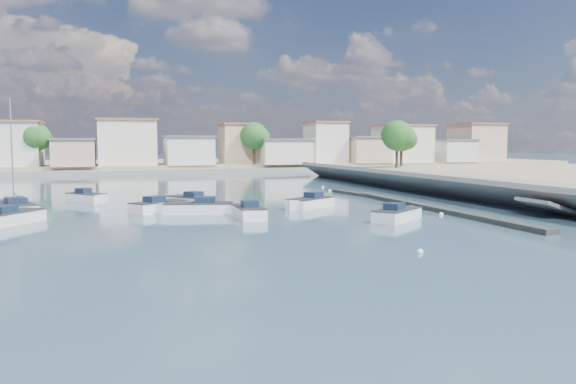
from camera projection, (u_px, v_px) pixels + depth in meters
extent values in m
plane|color=#2E4B5D|center=(257.00, 185.00, 71.67)|extent=(400.00, 400.00, 0.00)
cube|color=slate|center=(525.00, 192.00, 51.41)|extent=(5.00, 90.00, 1.80)
cube|color=slate|center=(485.00, 194.00, 50.12)|extent=(4.17, 90.00, 2.86)
cube|color=slate|center=(560.00, 211.00, 41.56)|extent=(5.31, 3.50, 1.94)
cube|color=black|center=(433.00, 208.00, 45.21)|extent=(1.00, 26.00, 0.35)
cube|color=black|center=(355.00, 194.00, 58.37)|extent=(2.00, 8.05, 0.30)
cube|color=gray|center=(198.00, 165.00, 121.07)|extent=(160.00, 40.00, 1.40)
cube|color=slate|center=(215.00, 171.00, 101.12)|extent=(160.00, 2.50, 0.80)
cube|color=silver|center=(13.00, 144.00, 97.28)|extent=(9.00, 9.00, 7.50)
cube|color=#99513D|center=(12.00, 122.00, 96.93)|extent=(9.54, 9.54, 0.35)
cube|color=tan|center=(74.00, 153.00, 97.52)|extent=(7.00, 8.00, 4.50)
cube|color=#595960|center=(74.00, 139.00, 97.31)|extent=(7.42, 8.48, 0.35)
cube|color=beige|center=(127.00, 143.00, 101.94)|extent=(10.00, 9.00, 8.00)
cube|color=#99513D|center=(127.00, 120.00, 101.58)|extent=(10.60, 9.54, 0.35)
cube|color=silver|center=(189.00, 151.00, 104.38)|extent=(8.50, 8.50, 5.00)
cube|color=#595960|center=(189.00, 137.00, 104.15)|extent=(9.01, 9.01, 0.35)
cube|color=tan|center=(238.00, 144.00, 110.09)|extent=(6.50, 7.50, 7.50)
cube|color=#99513D|center=(238.00, 124.00, 109.75)|extent=(6.89, 7.95, 0.35)
cube|color=beige|center=(283.00, 152.00, 108.79)|extent=(9.50, 9.00, 4.50)
cube|color=#595960|center=(283.00, 140.00, 108.58)|extent=(10.07, 9.54, 0.35)
cube|color=silver|center=(325.00, 143.00, 114.46)|extent=(7.00, 8.00, 8.00)
cube|color=#99513D|center=(326.00, 122.00, 114.10)|extent=(7.42, 8.48, 0.35)
cube|color=tan|center=(365.00, 150.00, 115.06)|extent=(8.00, 9.00, 5.00)
cube|color=#595960|center=(365.00, 137.00, 114.83)|extent=(8.48, 9.54, 0.35)
cube|color=beige|center=(402.00, 144.00, 118.58)|extent=(10.50, 8.50, 7.50)
cube|color=#99513D|center=(403.00, 126.00, 118.23)|extent=(11.13, 9.01, 0.35)
cube|color=silver|center=(453.00, 151.00, 120.07)|extent=(7.50, 7.50, 4.50)
cube|color=#595960|center=(453.00, 140.00, 119.86)|extent=(7.95, 7.95, 0.35)
cube|color=tan|center=(476.00, 143.00, 125.14)|extent=(9.00, 9.50, 8.00)
cube|color=#99513D|center=(477.00, 124.00, 124.78)|extent=(9.54, 10.07, 0.35)
cylinder|color=#38281E|center=(37.00, 157.00, 95.79)|extent=(0.44, 0.44, 3.38)
sphere|color=#1A4115|center=(36.00, 137.00, 95.50)|extent=(4.80, 4.80, 4.80)
sphere|color=#1A4115|center=(41.00, 138.00, 95.22)|extent=(3.60, 3.60, 3.60)
sphere|color=#1A4115|center=(31.00, 136.00, 95.69)|extent=(3.30, 3.30, 3.30)
cylinder|color=#38281E|center=(144.00, 157.00, 104.00)|extent=(0.44, 0.44, 2.93)
sphere|color=#1A4115|center=(144.00, 141.00, 103.75)|extent=(4.16, 4.16, 4.16)
sphere|color=#1A4115|center=(148.00, 142.00, 103.50)|extent=(3.12, 3.12, 3.12)
sphere|color=#1A4115|center=(140.00, 140.00, 103.92)|extent=(2.86, 2.86, 2.86)
cylinder|color=#38281E|center=(254.00, 155.00, 106.10)|extent=(0.44, 0.44, 3.60)
sphere|color=#1A4115|center=(254.00, 136.00, 105.79)|extent=(5.12, 5.12, 5.12)
sphere|color=#1A4115|center=(260.00, 137.00, 105.49)|extent=(3.84, 3.84, 3.84)
sphere|color=#1A4115|center=(249.00, 135.00, 106.00)|extent=(3.52, 3.52, 3.52)
cylinder|color=#38281E|center=(327.00, 155.00, 113.72)|extent=(0.44, 0.44, 3.15)
sphere|color=#1A4115|center=(327.00, 140.00, 113.45)|extent=(4.48, 4.48, 4.48)
sphere|color=#1A4115|center=(332.00, 141.00, 113.19)|extent=(3.36, 3.36, 3.36)
sphere|color=#1A4115|center=(323.00, 139.00, 113.63)|extent=(3.08, 3.08, 3.08)
cylinder|color=#38281E|center=(400.00, 156.00, 117.54)|extent=(0.44, 0.44, 2.70)
sphere|color=#1A4115|center=(400.00, 143.00, 117.31)|extent=(3.84, 3.84, 3.84)
sphere|color=#1A4115|center=(405.00, 144.00, 117.08)|extent=(2.88, 2.88, 2.88)
sphere|color=#1A4115|center=(397.00, 142.00, 117.46)|extent=(2.64, 2.64, 2.64)
cylinder|color=#38281E|center=(397.00, 157.00, 81.71)|extent=(0.44, 0.44, 3.15)
sphere|color=#1A4115|center=(397.00, 136.00, 81.44)|extent=(4.48, 4.48, 4.48)
sphere|color=#1A4115|center=(404.00, 137.00, 81.17)|extent=(3.36, 3.36, 3.36)
sphere|color=#1A4115|center=(391.00, 135.00, 81.62)|extent=(3.08, 3.08, 3.08)
cylinder|color=#38281E|center=(401.00, 157.00, 88.61)|extent=(0.44, 0.44, 2.93)
sphere|color=#1A4115|center=(401.00, 138.00, 88.36)|extent=(4.16, 4.16, 4.16)
sphere|color=#1A4115|center=(408.00, 139.00, 88.12)|extent=(3.12, 3.12, 3.12)
sphere|color=#1A4115|center=(397.00, 137.00, 88.53)|extent=(2.86, 2.86, 2.86)
cube|color=white|center=(248.00, 214.00, 40.66)|extent=(1.80, 4.47, 1.00)
cube|color=white|center=(243.00, 211.00, 42.49)|extent=(1.74, 1.74, 1.00)
cube|color=#262628|center=(248.00, 207.00, 40.62)|extent=(1.83, 4.47, 0.08)
cube|color=#162237|center=(250.00, 204.00, 40.17)|extent=(1.10, 1.35, 0.48)
cube|color=white|center=(159.00, 208.00, 44.16)|extent=(4.79, 4.15, 1.00)
cube|color=white|center=(178.00, 206.00, 45.71)|extent=(1.51, 1.51, 1.00)
cube|color=#262628|center=(159.00, 202.00, 44.12)|extent=(4.81, 4.18, 0.08)
cube|color=#162237|center=(154.00, 199.00, 43.74)|extent=(1.78, 1.73, 0.48)
cube|color=white|center=(198.00, 209.00, 43.25)|extent=(5.58, 3.18, 1.00)
cube|color=white|center=(169.00, 210.00, 43.10)|extent=(1.94, 1.94, 1.00)
cube|color=#262628|center=(198.00, 203.00, 43.21)|extent=(5.59, 3.22, 0.08)
cube|color=#162237|center=(205.00, 200.00, 43.22)|extent=(1.83, 1.58, 0.48)
cube|color=white|center=(310.00, 204.00, 47.03)|extent=(4.79, 4.09, 1.00)
cube|color=white|center=(296.00, 206.00, 45.52)|extent=(1.53, 1.53, 1.00)
cube|color=#262628|center=(310.00, 198.00, 46.99)|extent=(4.81, 4.12, 0.08)
cube|color=#162237|center=(314.00, 195.00, 47.32)|extent=(1.77, 1.72, 0.48)
cube|color=white|center=(9.00, 220.00, 37.46)|extent=(4.34, 5.14, 1.00)
cube|color=white|center=(32.00, 216.00, 39.47)|extent=(1.61, 1.61, 1.00)
cube|color=#262628|center=(9.00, 212.00, 37.42)|extent=(4.38, 5.17, 0.08)
cube|color=#162237|center=(3.00, 209.00, 36.93)|extent=(1.82, 1.89, 0.48)
cube|color=white|center=(190.00, 202.00, 48.24)|extent=(4.02, 4.77, 1.00)
cube|color=white|center=(175.00, 201.00, 49.45)|extent=(1.51, 1.51, 1.00)
cube|color=#262628|center=(190.00, 197.00, 48.20)|extent=(4.05, 4.79, 0.08)
cube|color=#162237|center=(194.00, 194.00, 47.89)|extent=(1.69, 1.75, 0.48)
cube|color=white|center=(86.00, 199.00, 51.30)|extent=(3.83, 4.13, 1.00)
cube|color=white|center=(99.00, 200.00, 50.35)|extent=(1.18, 1.18, 1.00)
cube|color=#262628|center=(86.00, 194.00, 51.25)|extent=(3.85, 4.15, 0.08)
cube|color=#162237|center=(83.00, 191.00, 51.45)|extent=(1.53, 1.56, 0.48)
cube|color=white|center=(397.00, 216.00, 39.07)|extent=(4.67, 4.15, 1.00)
cube|color=white|center=(408.00, 214.00, 40.65)|extent=(1.41, 1.41, 1.00)
cube|color=#262628|center=(397.00, 209.00, 39.03)|extent=(4.69, 4.18, 0.08)
cube|color=#162237|center=(394.00, 206.00, 38.64)|extent=(1.75, 1.70, 0.48)
cube|color=white|center=(14.00, 209.00, 43.27)|extent=(4.20, 6.94, 1.00)
cube|color=white|center=(7.00, 206.00, 45.60)|extent=(2.08, 2.08, 1.00)
cube|color=#262628|center=(14.00, 203.00, 43.22)|extent=(4.24, 6.96, 0.08)
cube|color=#162237|center=(16.00, 200.00, 42.67)|extent=(1.93, 2.31, 0.48)
cylinder|color=silver|center=(12.00, 151.00, 42.87)|extent=(0.12, 0.12, 8.00)
cylinder|color=silver|center=(17.00, 195.00, 42.20)|extent=(0.85, 2.30, 0.08)
sphere|color=white|center=(441.00, 214.00, 42.14)|extent=(0.32, 0.32, 0.32)
sphere|color=white|center=(420.00, 252.00, 27.62)|extent=(0.32, 0.32, 0.32)
sphere|color=white|center=(374.00, 197.00, 55.38)|extent=(0.32, 0.32, 0.32)
sphere|color=white|center=(330.00, 191.00, 63.24)|extent=(0.32, 0.32, 0.32)
sphere|color=white|center=(323.00, 187.00, 68.03)|extent=(0.32, 0.32, 0.32)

